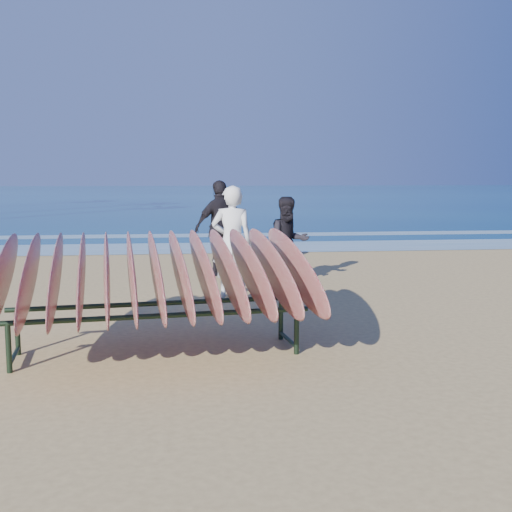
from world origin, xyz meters
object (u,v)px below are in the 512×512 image
Objects in this scene: surfboard_rack at (156,274)px; person_dark_b at (221,228)px; person_white at (232,242)px; person_dark_a at (289,242)px.

surfboard_rack is 1.87× the size of person_dark_b.
person_white is 2.31m from person_dark_b.
person_white is 1.13× the size of person_dark_a.
person_dark_a is at bearing -132.27° from person_white.
person_white reaches higher than surfboard_rack.
person_white is at bearing 65.03° from surfboard_rack.
person_dark_b is (-0.03, 2.30, 0.03)m from person_white.
surfboard_rack is at bearing -131.49° from person_dark_a.
surfboard_rack is 2.19× the size of person_dark_a.
person_white is at bearing -152.93° from person_dark_a.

